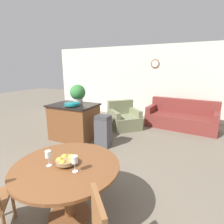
# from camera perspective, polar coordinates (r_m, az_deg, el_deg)

# --- Properties ---
(wall_back) EXTENTS (8.00, 0.09, 2.70)m
(wall_back) POSITION_cam_1_polar(r_m,az_deg,el_deg) (6.92, 11.37, 9.57)
(wall_back) COLOR silver
(wall_back) RESTS_ON ground_plane
(dining_table) EXTENTS (1.26, 1.26, 0.74)m
(dining_table) POSITION_cam_1_polar(r_m,az_deg,el_deg) (2.31, -14.37, -19.86)
(dining_table) COLOR brown
(dining_table) RESTS_ON ground_plane
(fruit_bowl) EXTENTS (0.24, 0.24, 0.10)m
(fruit_bowl) POSITION_cam_1_polar(r_m,az_deg,el_deg) (2.20, -14.76, -15.02)
(fruit_bowl) COLOR olive
(fruit_bowl) RESTS_ON dining_table
(wine_glass_left) EXTENTS (0.07, 0.07, 0.19)m
(wine_glass_left) POSITION_cam_1_polar(r_m,az_deg,el_deg) (2.19, -20.12, -13.03)
(wine_glass_left) COLOR silver
(wine_glass_left) RESTS_ON dining_table
(wine_glass_right) EXTENTS (0.07, 0.07, 0.19)m
(wine_glass_right) POSITION_cam_1_polar(r_m,az_deg,el_deg) (2.00, -12.12, -15.13)
(wine_glass_right) COLOR silver
(wine_glass_right) RESTS_ON dining_table
(kitchen_island) EXTENTS (1.18, 0.90, 0.94)m
(kitchen_island) POSITION_cam_1_polar(r_m,az_deg,el_deg) (4.80, -12.19, -3.02)
(kitchen_island) COLOR brown
(kitchen_island) RESTS_ON ground_plane
(teal_bowl) EXTENTS (0.37, 0.37, 0.08)m
(teal_bowl) POSITION_cam_1_polar(r_m,az_deg,el_deg) (4.45, -12.91, 2.51)
(teal_bowl) COLOR #147A7F
(teal_bowl) RESTS_ON kitchen_island
(potted_plant) EXTENTS (0.42, 0.42, 0.50)m
(potted_plant) POSITION_cam_1_polar(r_m,az_deg,el_deg) (4.82, -11.11, 6.06)
(potted_plant) COLOR beige
(potted_plant) RESTS_ON kitchen_island
(trash_bin) EXTENTS (0.34, 0.29, 0.77)m
(trash_bin) POSITION_cam_1_polar(r_m,az_deg,el_deg) (4.23, -2.90, -6.26)
(trash_bin) COLOR #47474C
(trash_bin) RESTS_ON ground_plane
(couch) EXTENTS (2.18, 1.15, 0.89)m
(couch) POSITION_cam_1_polar(r_m,az_deg,el_deg) (6.02, 21.63, -1.95)
(couch) COLOR maroon
(couch) RESTS_ON ground_plane
(armchair) EXTENTS (1.21, 1.21, 0.85)m
(armchair) POSITION_cam_1_polar(r_m,az_deg,el_deg) (5.58, 3.84, -2.29)
(armchair) COLOR #7A7F5B
(armchair) RESTS_ON ground_plane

